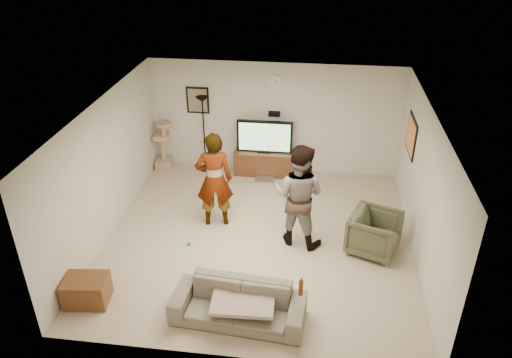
# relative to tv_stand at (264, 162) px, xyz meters

# --- Properties ---
(floor) EXTENTS (5.50, 5.50, 0.02)m
(floor) POSITION_rel_tv_stand_xyz_m (0.19, -2.50, -0.29)
(floor) COLOR tan
(floor) RESTS_ON ground
(ceiling) EXTENTS (5.50, 5.50, 0.02)m
(ceiling) POSITION_rel_tv_stand_xyz_m (0.19, -2.50, 2.23)
(ceiling) COLOR white
(ceiling) RESTS_ON wall_back
(wall_back) EXTENTS (5.50, 0.04, 2.50)m
(wall_back) POSITION_rel_tv_stand_xyz_m (0.19, 0.25, 0.97)
(wall_back) COLOR beige
(wall_back) RESTS_ON floor
(wall_front) EXTENTS (5.50, 0.04, 2.50)m
(wall_front) POSITION_rel_tv_stand_xyz_m (0.19, -5.25, 0.97)
(wall_front) COLOR beige
(wall_front) RESTS_ON floor
(wall_left) EXTENTS (0.04, 5.50, 2.50)m
(wall_left) POSITION_rel_tv_stand_xyz_m (-2.56, -2.50, 0.97)
(wall_left) COLOR beige
(wall_left) RESTS_ON floor
(wall_right) EXTENTS (0.04, 5.50, 2.50)m
(wall_right) POSITION_rel_tv_stand_xyz_m (2.94, -2.50, 0.97)
(wall_right) COLOR beige
(wall_right) RESTS_ON floor
(wall_clock) EXTENTS (0.26, 0.04, 0.26)m
(wall_clock) POSITION_rel_tv_stand_xyz_m (0.19, 0.22, 1.82)
(wall_clock) COLOR white
(wall_clock) RESTS_ON wall_back
(wall_speaker) EXTENTS (0.25, 0.10, 0.10)m
(wall_speaker) POSITION_rel_tv_stand_xyz_m (0.19, 0.19, 1.10)
(wall_speaker) COLOR black
(wall_speaker) RESTS_ON wall_back
(picture_back) EXTENTS (0.42, 0.03, 0.52)m
(picture_back) POSITION_rel_tv_stand_xyz_m (-1.51, 0.23, 1.32)
(picture_back) COLOR #776C53
(picture_back) RESTS_ON wall_back
(picture_right) EXTENTS (0.03, 0.78, 0.62)m
(picture_right) POSITION_rel_tv_stand_xyz_m (2.92, -0.90, 1.22)
(picture_right) COLOR #ED8942
(picture_right) RESTS_ON wall_right
(tv_stand) EXTENTS (1.33, 0.45, 0.55)m
(tv_stand) POSITION_rel_tv_stand_xyz_m (0.00, 0.00, 0.00)
(tv_stand) COLOR #492817
(tv_stand) RESTS_ON floor
(console_box) EXTENTS (0.40, 0.30, 0.07)m
(console_box) POSITION_rel_tv_stand_xyz_m (0.04, -0.40, -0.24)
(console_box) COLOR silver
(console_box) RESTS_ON floor
(tv) EXTENTS (1.22, 0.08, 0.73)m
(tv) POSITION_rel_tv_stand_xyz_m (0.00, 0.00, 0.64)
(tv) COLOR black
(tv) RESTS_ON tv_stand
(tv_screen) EXTENTS (1.12, 0.01, 0.64)m
(tv_screen) POSITION_rel_tv_stand_xyz_m (0.00, -0.04, 0.64)
(tv_screen) COLOR #32FACE
(tv_screen) RESTS_ON tv
(floor_lamp) EXTENTS (0.32, 0.32, 1.74)m
(floor_lamp) POSITION_rel_tv_stand_xyz_m (-1.37, 0.04, 0.59)
(floor_lamp) COLOR black
(floor_lamp) RESTS_ON floor
(cat_tree) EXTENTS (0.41, 0.41, 1.16)m
(cat_tree) POSITION_rel_tv_stand_xyz_m (-2.34, -0.00, 0.30)
(cat_tree) COLOR tan
(cat_tree) RESTS_ON floor
(person_left) EXTENTS (0.77, 0.59, 1.88)m
(person_left) POSITION_rel_tv_stand_xyz_m (-0.69, -2.10, 0.66)
(person_left) COLOR #A3A3B8
(person_left) RESTS_ON floor
(person_right) EXTENTS (1.10, 0.96, 1.90)m
(person_right) POSITION_rel_tv_stand_xyz_m (0.88, -2.48, 0.68)
(person_right) COLOR #3E5691
(person_right) RESTS_ON floor
(sofa) EXTENTS (1.99, 0.91, 0.56)m
(sofa) POSITION_rel_tv_stand_xyz_m (0.14, -4.55, 0.01)
(sofa) COLOR #675F4E
(sofa) RESTS_ON floor
(throw_blanket) EXTENTS (0.93, 0.74, 0.06)m
(throw_blanket) POSITION_rel_tv_stand_xyz_m (0.21, -4.55, 0.11)
(throw_blanket) COLOR tan
(throw_blanket) RESTS_ON sofa
(beer_bottle) EXTENTS (0.06, 0.06, 0.25)m
(beer_bottle) POSITION_rel_tv_stand_xyz_m (1.03, -4.55, 0.41)
(beer_bottle) COLOR #4F2C0B
(beer_bottle) RESTS_ON sofa
(armchair) EXTENTS (1.06, 1.04, 0.75)m
(armchair) POSITION_rel_tv_stand_xyz_m (2.22, -2.62, 0.10)
(armchair) COLOR #40422A
(armchair) RESTS_ON floor
(side_table) EXTENTS (0.70, 0.56, 0.43)m
(side_table) POSITION_rel_tv_stand_xyz_m (-2.21, -4.48, -0.06)
(side_table) COLOR #533018
(side_table) RESTS_ON floor
(toy_ball) EXTENTS (0.07, 0.07, 0.07)m
(toy_ball) POSITION_rel_tv_stand_xyz_m (-1.03, -2.88, -0.24)
(toy_ball) COLOR #0B9691
(toy_ball) RESTS_ON floor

